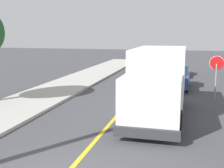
{
  "coord_description": "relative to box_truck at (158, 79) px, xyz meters",
  "views": [
    {
      "loc": [
        3.18,
        -6.59,
        3.96
      ],
      "look_at": [
        -0.44,
        7.26,
        1.4
      ],
      "focal_mm": 46.52,
      "sensor_mm": 36.0,
      "label": 1
    }
  ],
  "objects": [
    {
      "name": "parked_car_near",
      "position": [
        0.57,
        7.43,
        -0.97
      ],
      "size": [
        1.92,
        4.45,
        1.67
      ],
      "color": "#2D4793",
      "rests_on": "ground"
    },
    {
      "name": "centre_line_yellow",
      "position": [
        -1.87,
        2.94,
        -1.76
      ],
      "size": [
        0.16,
        56.0,
        0.01
      ],
      "primitive_type": "cube",
      "color": "gold",
      "rests_on": "ground"
    },
    {
      "name": "stop_sign",
      "position": [
        2.91,
        3.66,
        0.09
      ],
      "size": [
        0.8,
        0.1,
        2.65
      ],
      "color": "gray",
      "rests_on": "ground"
    },
    {
      "name": "box_truck",
      "position": [
        0.0,
        0.0,
        0.0
      ],
      "size": [
        2.4,
        7.18,
        3.2
      ],
      "color": "white",
      "rests_on": "ground"
    },
    {
      "name": "parked_car_mid",
      "position": [
        0.23,
        13.37,
        -0.97
      ],
      "size": [
        1.88,
        4.43,
        1.67
      ],
      "color": "maroon",
      "rests_on": "ground"
    }
  ]
}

